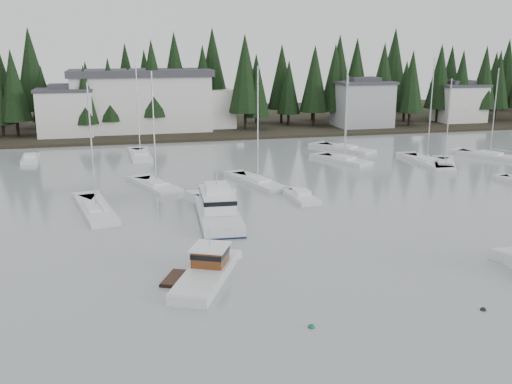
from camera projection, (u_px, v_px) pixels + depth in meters
ground at (322, 374)px, 28.04m from camera, size 260.00×260.00×0.00m
far_shore_land at (165, 122)px, 119.38m from camera, size 240.00×54.00×1.00m
conifer_treeline at (169, 129)px, 109.02m from camera, size 200.00×22.00×20.00m
house_west at (66, 111)px, 97.23m from camera, size 9.54×7.42×8.75m
house_east_a at (362, 103)px, 108.31m from camera, size 10.60×8.48×9.25m
house_east_b at (459, 102)px, 115.24m from camera, size 9.54×7.42×8.25m
harbor_inn at (153, 101)px, 103.46m from camera, size 29.50×11.50×10.90m
lobster_boat_brown at (205, 274)px, 39.13m from camera, size 5.94×8.34×3.93m
cabin_cruiser_center at (218, 211)px, 52.80m from camera, size 4.28×11.71×4.95m
sailboat_1 at (345, 150)px, 87.40m from camera, size 7.26×9.84×11.80m
sailboat_2 at (490, 157)px, 81.88m from camera, size 6.90×9.37×13.09m
sailboat_4 at (140, 156)px, 82.08m from camera, size 3.20×9.61×14.67m
sailboat_6 at (156, 187)px, 64.52m from camera, size 5.50×8.70×13.50m
sailboat_7 at (96, 211)px, 55.12m from camera, size 4.71×11.18×12.94m
sailboat_8 at (444, 166)px, 75.39m from camera, size 6.34×8.89×12.06m
sailboat_9 at (344, 161)px, 78.72m from camera, size 6.04×8.71×13.66m
sailboat_10 at (258, 183)px, 66.17m from camera, size 5.27×10.07×13.99m
sailboat_12 at (427, 163)px, 77.53m from camera, size 2.94×10.18×14.72m
runabout_1 at (301, 198)px, 59.59m from camera, size 2.48×5.88×1.42m
runabout_3 at (30, 160)px, 79.25m from camera, size 2.61×6.00×1.42m
mooring_buoy_green at (311, 327)px, 32.66m from camera, size 0.42×0.42×0.42m
mooring_buoy_dark at (483, 310)px, 34.78m from camera, size 0.38×0.38×0.38m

